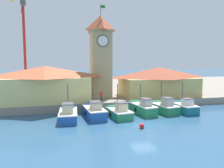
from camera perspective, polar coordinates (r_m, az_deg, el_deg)
The scene contains 14 objects.
ground_plane at distance 24.24m, azimuth 8.30°, elevation -10.60°, with size 300.00×300.00×0.00m, color #2D567A.
quay_wharf at distance 50.51m, azimuth -3.88°, elevation -1.22°, with size 120.00×40.00×1.08m, color gray.
fishing_boat_far_left at distance 26.15m, azimuth -11.40°, elevation -7.77°, with size 2.41×4.98×4.24m.
fishing_boat_left_outer at distance 26.90m, azimuth -4.65°, elevation -7.20°, with size 2.37×5.11×3.66m.
fishing_boat_left_inner at distance 26.91m, azimuth 1.91°, elevation -7.36°, with size 2.49×4.47×4.08m.
fishing_boat_mid_left at distance 28.94m, azimuth 8.01°, elevation -6.25°, with size 2.44×5.04×3.89m.
fishing_boat_center at distance 30.12m, azimuth 13.37°, elevation -5.94°, with size 2.72×4.76×4.21m.
fishing_boat_mid_right at distance 31.05m, azimuth 18.34°, elevation -5.77°, with size 2.12×4.21×4.10m.
clock_tower at distance 35.12m, azimuth -2.93°, elevation 7.65°, with size 3.56×3.56×14.53m.
warehouse_left at distance 32.53m, azimuth -16.95°, elevation 0.10°, with size 12.64×6.35×5.12m.
warehouse_right at distance 37.71m, azimuth 12.08°, elevation 0.75°, with size 12.81×6.86×4.78m.
port_crane_near at distance 50.90m, azimuth -21.86°, elevation 8.56°, with size 2.70×10.88×21.13m.
mooring_buoy at distance 23.07m, azimuth 7.79°, elevation -10.78°, with size 0.53×0.53×0.53m, color red.
dock_worker_near_tower at distance 31.23m, azimuth -2.83°, elevation -3.16°, with size 0.34×0.22×1.62m.
Camera 1 is at (-8.98, -21.43, 6.92)m, focal length 35.00 mm.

